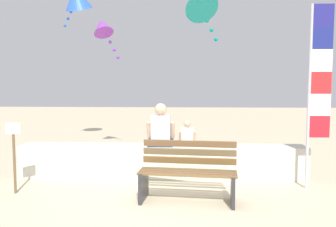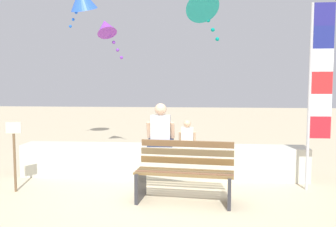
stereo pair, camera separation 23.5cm
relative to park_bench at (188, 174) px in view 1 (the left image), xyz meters
The scene contains 9 objects.
ground_plane 0.63m from the park_bench, behind, with size 40.00×40.00×0.00m, color beige.
seawall_ledge 1.39m from the park_bench, 110.17° to the left, with size 5.35×0.51×0.61m, color beige.
park_bench is the anchor object (origin of this frame).
person_adult 1.45m from the park_bench, 111.54° to the left, with size 0.52×0.38×0.79m.
person_child 1.32m from the park_bench, 89.97° to the left, with size 0.32×0.23×0.48m.
flag_banner 2.63m from the park_bench, 18.27° to the left, with size 0.38×0.05×3.06m.
kite_purple 4.69m from the park_bench, 121.93° to the left, with size 0.73×0.76×1.04m.
kite_teal 3.50m from the park_bench, 83.78° to the left, with size 0.91×1.01×1.18m.
sign_post 2.81m from the park_bench, behind, with size 0.24×0.07×1.15m.
Camera 1 is at (0.42, -5.29, 1.79)m, focal length 37.77 mm.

